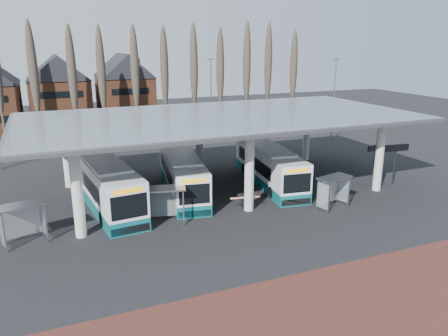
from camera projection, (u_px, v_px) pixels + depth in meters
name	position (u px, v px, depth m)	size (l,w,h in m)	color
ground	(264.00, 222.00, 30.43)	(140.00, 140.00, 0.00)	black
brick_strip	(387.00, 319.00, 19.78)	(70.00, 10.00, 0.03)	#512420
station_canopy	(221.00, 123.00, 35.96)	(32.00, 16.00, 6.34)	silver
poplar_row	(149.00, 68.00, 57.29)	(45.10, 1.10, 14.50)	#473D33
townhouse_row	(23.00, 87.00, 62.04)	(36.80, 10.30, 12.25)	brown
lamp_post_b	(211.00, 99.00, 54.24)	(0.80, 0.16, 10.17)	slate
lamp_post_c	(334.00, 99.00, 54.07)	(0.80, 0.16, 10.17)	slate
bus_0	(105.00, 183.00, 33.41)	(4.02, 13.04, 3.57)	white
bus_1	(182.00, 174.00, 36.25)	(4.32, 12.09, 3.29)	white
bus_2	(269.00, 166.00, 38.57)	(4.12, 12.24, 3.34)	white
shelter_0	(21.00, 215.00, 26.76)	(3.05, 2.06, 2.59)	gray
shelter_1	(165.00, 197.00, 29.87)	(3.04, 1.98, 2.60)	gray
shelter_2	(333.00, 185.00, 32.57)	(2.94, 1.97, 2.49)	gray
info_sign_0	(396.00, 151.00, 37.64)	(2.43, 0.42, 3.63)	black
info_sign_1	(375.00, 150.00, 39.72)	(2.08, 0.55, 3.13)	black
barrier	(244.00, 198.00, 32.56)	(2.24, 0.82, 1.13)	black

